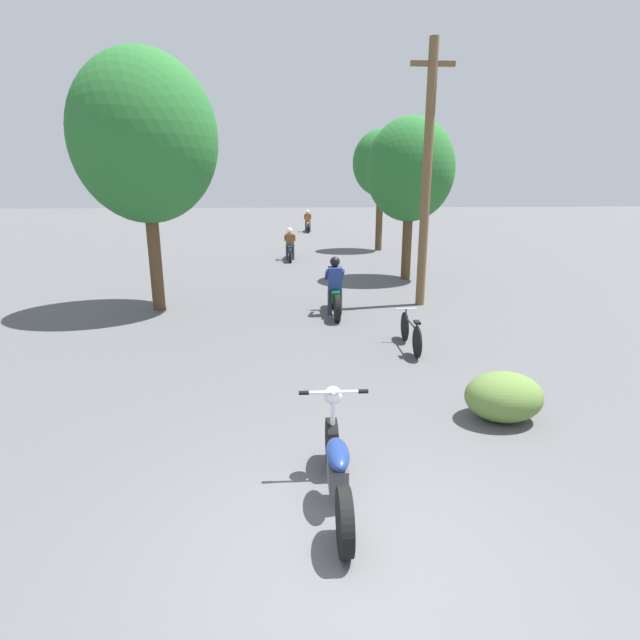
{
  "coord_description": "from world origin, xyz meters",
  "views": [
    {
      "loc": [
        -0.55,
        -3.76,
        3.31
      ],
      "look_at": [
        -0.03,
        4.78,
        0.9
      ],
      "focal_mm": 28.0,
      "sensor_mm": 36.0,
      "label": 1
    }
  ],
  "objects_px": {
    "roadside_tree_right_far": "(381,164)",
    "roadside_tree_left": "(144,139)",
    "bicycle_parked": "(411,333)",
    "motorcycle_rider_far": "(308,224)",
    "utility_pole": "(427,176)",
    "roadside_tree_right_near": "(410,170)",
    "motorcycle_rider_lead": "(335,293)",
    "motorcycle_rider_mid": "(290,248)",
    "motorcycle_foreground": "(337,466)"
  },
  "relations": [
    {
      "from": "utility_pole",
      "to": "roadside_tree_right_near",
      "type": "height_order",
      "value": "utility_pole"
    },
    {
      "from": "motorcycle_foreground",
      "to": "motorcycle_rider_lead",
      "type": "distance_m",
      "value": 7.68
    },
    {
      "from": "roadside_tree_right_near",
      "to": "motorcycle_rider_lead",
      "type": "xyz_separation_m",
      "value": [
        -2.87,
        -4.6,
        -3.05
      ]
    },
    {
      "from": "utility_pole",
      "to": "motorcycle_foreground",
      "type": "distance_m",
      "value": 9.59
    },
    {
      "from": "motorcycle_rider_far",
      "to": "bicycle_parked",
      "type": "height_order",
      "value": "motorcycle_rider_far"
    },
    {
      "from": "roadside_tree_left",
      "to": "motorcycle_rider_mid",
      "type": "bearing_deg",
      "value": 67.23
    },
    {
      "from": "utility_pole",
      "to": "motorcycle_rider_lead",
      "type": "relative_size",
      "value": 3.29
    },
    {
      "from": "roadside_tree_right_far",
      "to": "motorcycle_rider_far",
      "type": "xyz_separation_m",
      "value": [
        -3.1,
        9.19,
        -3.51
      ]
    },
    {
      "from": "bicycle_parked",
      "to": "roadside_tree_left",
      "type": "bearing_deg",
      "value": 148.54
    },
    {
      "from": "roadside_tree_right_near",
      "to": "motorcycle_rider_far",
      "type": "xyz_separation_m",
      "value": [
        -2.76,
        16.55,
        -3.07
      ]
    },
    {
      "from": "motorcycle_foreground",
      "to": "motorcycle_rider_far",
      "type": "relative_size",
      "value": 0.96
    },
    {
      "from": "motorcycle_rider_lead",
      "to": "motorcycle_rider_far",
      "type": "relative_size",
      "value": 0.96
    },
    {
      "from": "roadside_tree_right_far",
      "to": "motorcycle_rider_lead",
      "type": "distance_m",
      "value": 12.86
    },
    {
      "from": "roadside_tree_left",
      "to": "bicycle_parked",
      "type": "xyz_separation_m",
      "value": [
        5.89,
        -3.6,
        -3.93
      ]
    },
    {
      "from": "motorcycle_foreground",
      "to": "roadside_tree_right_far",
      "type": "bearing_deg",
      "value": 78.81
    },
    {
      "from": "roadside_tree_right_near",
      "to": "motorcycle_foreground",
      "type": "bearing_deg",
      "value": -106.11
    },
    {
      "from": "roadside_tree_right_near",
      "to": "motorcycle_rider_far",
      "type": "bearing_deg",
      "value": 99.46
    },
    {
      "from": "motorcycle_rider_lead",
      "to": "motorcycle_rider_mid",
      "type": "xyz_separation_m",
      "value": [
        -1.1,
        9.17,
        -0.04
      ]
    },
    {
      "from": "roadside_tree_right_near",
      "to": "bicycle_parked",
      "type": "xyz_separation_m",
      "value": [
        -1.58,
        -7.37,
        -3.27
      ]
    },
    {
      "from": "roadside_tree_right_far",
      "to": "roadside_tree_left",
      "type": "xyz_separation_m",
      "value": [
        -7.81,
        -11.12,
        0.23
      ]
    },
    {
      "from": "motorcycle_rider_lead",
      "to": "motorcycle_foreground",
      "type": "bearing_deg",
      "value": -94.96
    },
    {
      "from": "utility_pole",
      "to": "motorcycle_rider_far",
      "type": "xyz_separation_m",
      "value": [
        -2.32,
        20.22,
        -2.87
      ]
    },
    {
      "from": "motorcycle_rider_mid",
      "to": "motorcycle_rider_far",
      "type": "relative_size",
      "value": 1.01
    },
    {
      "from": "utility_pole",
      "to": "roadside_tree_left",
      "type": "height_order",
      "value": "utility_pole"
    },
    {
      "from": "utility_pole",
      "to": "motorcycle_rider_mid",
      "type": "relative_size",
      "value": 3.13
    },
    {
      "from": "roadside_tree_left",
      "to": "bicycle_parked",
      "type": "relative_size",
      "value": 3.77
    },
    {
      "from": "motorcycle_rider_lead",
      "to": "motorcycle_rider_mid",
      "type": "height_order",
      "value": "motorcycle_rider_lead"
    },
    {
      "from": "roadside_tree_left",
      "to": "utility_pole",
      "type": "bearing_deg",
      "value": 0.73
    },
    {
      "from": "roadside_tree_left",
      "to": "motorcycle_rider_lead",
      "type": "height_order",
      "value": "roadside_tree_left"
    },
    {
      "from": "utility_pole",
      "to": "roadside_tree_right_far",
      "type": "xyz_separation_m",
      "value": [
        0.78,
        11.03,
        0.63
      ]
    },
    {
      "from": "roadside_tree_left",
      "to": "motorcycle_rider_mid",
      "type": "xyz_separation_m",
      "value": [
        3.5,
        8.34,
        -3.75
      ]
    },
    {
      "from": "roadside_tree_right_far",
      "to": "bicycle_parked",
      "type": "height_order",
      "value": "roadside_tree_right_far"
    },
    {
      "from": "roadside_tree_right_far",
      "to": "motorcycle_foreground",
      "type": "distance_m",
      "value": 20.3
    },
    {
      "from": "roadside_tree_left",
      "to": "motorcycle_rider_lead",
      "type": "bearing_deg",
      "value": -10.25
    },
    {
      "from": "motorcycle_rider_far",
      "to": "roadside_tree_right_near",
      "type": "bearing_deg",
      "value": -80.54
    },
    {
      "from": "utility_pole",
      "to": "motorcycle_foreground",
      "type": "relative_size",
      "value": 3.3
    },
    {
      "from": "roadside_tree_right_far",
      "to": "motorcycle_foreground",
      "type": "xyz_separation_m",
      "value": [
        -3.88,
        -19.6,
        -3.62
      ]
    },
    {
      "from": "motorcycle_rider_lead",
      "to": "motorcycle_rider_mid",
      "type": "distance_m",
      "value": 9.24
    },
    {
      "from": "roadside_tree_right_far",
      "to": "motorcycle_rider_far",
      "type": "relative_size",
      "value": 2.67
    },
    {
      "from": "motorcycle_rider_mid",
      "to": "bicycle_parked",
      "type": "distance_m",
      "value": 12.18
    },
    {
      "from": "roadside_tree_right_far",
      "to": "motorcycle_rider_far",
      "type": "bearing_deg",
      "value": 108.65
    },
    {
      "from": "bicycle_parked",
      "to": "motorcycle_rider_far",
      "type": "bearing_deg",
      "value": 92.82
    },
    {
      "from": "utility_pole",
      "to": "bicycle_parked",
      "type": "height_order",
      "value": "utility_pole"
    },
    {
      "from": "roadside_tree_right_far",
      "to": "motorcycle_foreground",
      "type": "bearing_deg",
      "value": -101.19
    },
    {
      "from": "utility_pole",
      "to": "bicycle_parked",
      "type": "bearing_deg",
      "value": -107.25
    },
    {
      "from": "roadside_tree_left",
      "to": "motorcycle_rider_far",
      "type": "bearing_deg",
      "value": 76.95
    },
    {
      "from": "motorcycle_rider_lead",
      "to": "bicycle_parked",
      "type": "bearing_deg",
      "value": -65.02
    },
    {
      "from": "motorcycle_rider_far",
      "to": "utility_pole",
      "type": "bearing_deg",
      "value": -83.45
    },
    {
      "from": "utility_pole",
      "to": "roadside_tree_right_far",
      "type": "height_order",
      "value": "utility_pole"
    },
    {
      "from": "motorcycle_foreground",
      "to": "motorcycle_rider_mid",
      "type": "xyz_separation_m",
      "value": [
        -0.43,
        16.82,
        0.1
      ]
    }
  ]
}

